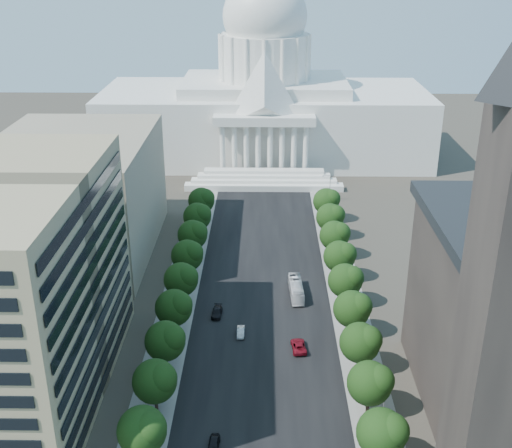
{
  "coord_description": "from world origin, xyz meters",
  "views": [
    {
      "loc": [
        0.31,
        -52.1,
        72.87
      ],
      "look_at": [
        -1.63,
        81.09,
        15.64
      ],
      "focal_mm": 45.0,
      "sensor_mm": 36.0,
      "label": 1
    }
  ],
  "objects_px": {
    "car_dark_a": "(214,444)",
    "city_bus": "(296,289)",
    "car_red": "(299,346)",
    "car_silver": "(241,332)",
    "car_dark_b": "(217,312)"
  },
  "relations": [
    {
      "from": "car_silver",
      "to": "city_bus",
      "type": "distance_m",
      "value": 20.56
    },
    {
      "from": "car_red",
      "to": "car_dark_b",
      "type": "relative_size",
      "value": 1.13
    },
    {
      "from": "car_silver",
      "to": "car_red",
      "type": "bearing_deg",
      "value": -23.81
    },
    {
      "from": "car_silver",
      "to": "car_dark_b",
      "type": "xyz_separation_m",
      "value": [
        -5.43,
        7.55,
        0.04
      ]
    },
    {
      "from": "car_silver",
      "to": "city_bus",
      "type": "height_order",
      "value": "city_bus"
    },
    {
      "from": "car_red",
      "to": "city_bus",
      "type": "distance_m",
      "value": 21.7
    },
    {
      "from": "car_dark_a",
      "to": "city_bus",
      "type": "xyz_separation_m",
      "value": [
        15.14,
        49.11,
        0.87
      ]
    },
    {
      "from": "car_dark_a",
      "to": "car_red",
      "type": "height_order",
      "value": "car_red"
    },
    {
      "from": "car_silver",
      "to": "car_dark_a",
      "type": "bearing_deg",
      "value": -95.77
    },
    {
      "from": "car_dark_a",
      "to": "city_bus",
      "type": "relative_size",
      "value": 0.38
    },
    {
      "from": "car_dark_a",
      "to": "car_red",
      "type": "bearing_deg",
      "value": 65.13
    },
    {
      "from": "car_silver",
      "to": "city_bus",
      "type": "xyz_separation_m",
      "value": [
        12.05,
        16.63,
        0.91
      ]
    },
    {
      "from": "car_dark_a",
      "to": "city_bus",
      "type": "distance_m",
      "value": 51.4
    },
    {
      "from": "car_dark_a",
      "to": "car_silver",
      "type": "height_order",
      "value": "car_dark_a"
    },
    {
      "from": "car_red",
      "to": "car_dark_b",
      "type": "xyz_separation_m",
      "value": [
        -17.05,
        12.6,
        -0.06
      ]
    }
  ]
}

